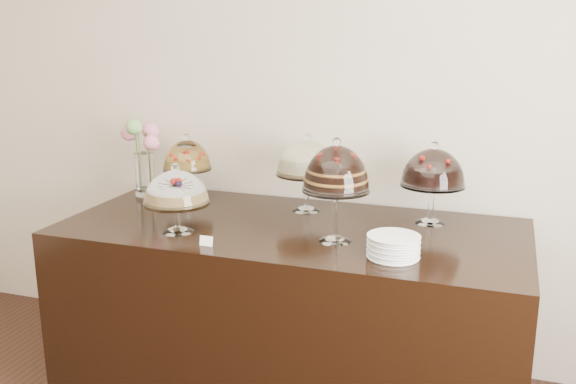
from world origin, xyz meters
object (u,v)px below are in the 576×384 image
(display_counter, at_px, (291,312))
(cake_stand_choco_layer, at_px, (336,172))
(cake_stand_cheesecake, at_px, (307,161))
(cake_stand_dark_choco, at_px, (433,171))
(flower_vase, at_px, (143,153))
(plate_stack, at_px, (393,247))
(cake_stand_sugar_sponge, at_px, (176,191))
(cake_stand_fruit_tart, at_px, (187,158))

(display_counter, distance_m, cake_stand_choco_layer, 0.82)
(cake_stand_cheesecake, bearing_deg, display_counter, -87.46)
(cake_stand_dark_choco, xyz_separation_m, flower_vase, (-1.60, 0.03, -0.02))
(cake_stand_choco_layer, height_order, flower_vase, cake_stand_choco_layer)
(display_counter, distance_m, cake_stand_cheesecake, 0.77)
(cake_stand_cheesecake, bearing_deg, plate_stack, -45.18)
(cake_stand_cheesecake, relative_size, flower_vase, 0.91)
(cake_stand_sugar_sponge, height_order, flower_vase, flower_vase)
(cake_stand_choco_layer, distance_m, flower_vase, 1.31)
(cake_stand_dark_choco, relative_size, plate_stack, 1.88)
(flower_vase, bearing_deg, display_counter, -16.69)
(cake_stand_sugar_sponge, bearing_deg, cake_stand_cheesecake, 49.34)
(cake_stand_fruit_tart, bearing_deg, plate_stack, -24.45)
(cake_stand_cheesecake, xyz_separation_m, cake_stand_dark_choco, (0.64, -0.01, -0.00))
(cake_stand_fruit_tart, relative_size, flower_vase, 0.83)
(cake_stand_dark_choco, relative_size, cake_stand_fruit_tart, 1.10)
(flower_vase, xyz_separation_m, plate_stack, (1.51, -0.57, -0.19))
(cake_stand_dark_choco, bearing_deg, cake_stand_cheesecake, 179.02)
(flower_vase, bearing_deg, cake_stand_choco_layer, -19.71)
(cake_stand_choco_layer, xyz_separation_m, plate_stack, (0.28, -0.13, -0.27))
(display_counter, height_order, plate_stack, plate_stack)
(cake_stand_cheesecake, xyz_separation_m, plate_stack, (0.55, -0.55, -0.22))
(cake_stand_sugar_sponge, bearing_deg, cake_stand_fruit_tart, 112.83)
(cake_stand_sugar_sponge, bearing_deg, display_counter, 28.52)
(cake_stand_choco_layer, height_order, cake_stand_cheesecake, cake_stand_choco_layer)
(display_counter, height_order, flower_vase, flower_vase)
(cake_stand_cheesecake, height_order, flower_vase, flower_vase)
(flower_vase, bearing_deg, plate_stack, -20.54)
(cake_stand_cheesecake, relative_size, cake_stand_fruit_tart, 1.11)
(display_counter, distance_m, flower_vase, 1.23)
(cake_stand_sugar_sponge, bearing_deg, cake_stand_choco_layer, 8.44)
(cake_stand_dark_choco, distance_m, cake_stand_fruit_tart, 1.32)
(plate_stack, bearing_deg, display_counter, 152.93)
(cake_stand_sugar_sponge, xyz_separation_m, cake_stand_fruit_tart, (-0.23, 0.54, 0.03))
(cake_stand_choco_layer, bearing_deg, display_counter, 149.78)
(cake_stand_sugar_sponge, height_order, cake_stand_fruit_tart, cake_stand_fruit_tart)
(flower_vase, height_order, plate_stack, flower_vase)
(flower_vase, bearing_deg, cake_stand_sugar_sponge, -47.39)
(display_counter, relative_size, plate_stack, 10.32)
(plate_stack, bearing_deg, cake_stand_fruit_tart, 155.55)
(cake_stand_sugar_sponge, relative_size, cake_stand_dark_choco, 0.81)
(cake_stand_cheesecake, distance_m, plate_stack, 0.81)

